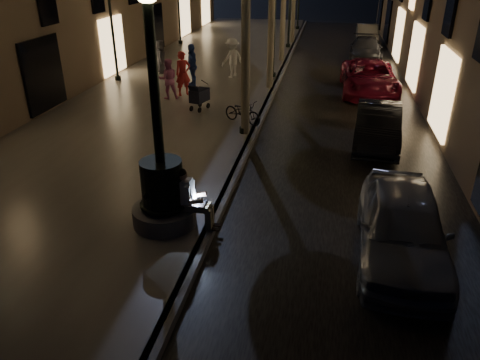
% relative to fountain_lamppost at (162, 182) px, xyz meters
% --- Properties ---
extents(ground, '(120.00, 120.00, 0.00)m').
position_rel_fountain_lamppost_xyz_m(ground, '(1.00, 13.00, -1.21)').
color(ground, black).
rests_on(ground, ground).
extents(cobble_lane, '(6.00, 45.00, 0.02)m').
position_rel_fountain_lamppost_xyz_m(cobble_lane, '(4.00, 13.00, -1.20)').
color(cobble_lane, black).
rests_on(cobble_lane, ground).
extents(promenade, '(8.00, 45.00, 0.20)m').
position_rel_fountain_lamppost_xyz_m(promenade, '(-3.00, 13.00, -1.11)').
color(promenade, slate).
rests_on(promenade, ground).
extents(curb_strip, '(0.25, 45.00, 0.20)m').
position_rel_fountain_lamppost_xyz_m(curb_strip, '(1.00, 13.00, -1.11)').
color(curb_strip, '#59595B').
rests_on(curb_strip, ground).
extents(fountain_lamppost, '(1.40, 1.40, 5.21)m').
position_rel_fountain_lamppost_xyz_m(fountain_lamppost, '(0.00, 0.00, 0.00)').
color(fountain_lamppost, '#59595B').
rests_on(fountain_lamppost, promenade).
extents(seated_man_laptop, '(1.00, 0.34, 1.37)m').
position_rel_fountain_lamppost_xyz_m(seated_man_laptop, '(0.61, 0.00, -0.29)').
color(seated_man_laptop, tan).
rests_on(seated_man_laptop, promenade).
extents(lamp_curb_a, '(0.36, 0.36, 4.81)m').
position_rel_fountain_lamppost_xyz_m(lamp_curb_a, '(0.70, 6.00, 2.02)').
color(lamp_curb_a, black).
rests_on(lamp_curb_a, promenade).
extents(lamp_curb_b, '(0.36, 0.36, 4.81)m').
position_rel_fountain_lamppost_xyz_m(lamp_curb_b, '(0.70, 14.00, 2.02)').
color(lamp_curb_b, black).
rests_on(lamp_curb_b, promenade).
extents(lamp_left_b, '(0.36, 0.36, 4.81)m').
position_rel_fountain_lamppost_xyz_m(lamp_left_b, '(-6.40, 12.00, 2.02)').
color(lamp_left_b, black).
rests_on(lamp_left_b, promenade).
extents(stroller, '(0.67, 1.10, 1.11)m').
position_rel_fountain_lamppost_xyz_m(stroller, '(-1.40, 8.20, -0.45)').
color(stroller, black).
rests_on(stroller, promenade).
extents(car_front, '(1.88, 4.28, 1.43)m').
position_rel_fountain_lamppost_xyz_m(car_front, '(5.00, -0.08, -0.49)').
color(car_front, '#95989C').
rests_on(car_front, ground).
extents(car_second, '(1.68, 4.00, 1.29)m').
position_rel_fountain_lamppost_xyz_m(car_second, '(5.00, 6.24, -0.57)').
color(car_second, black).
rests_on(car_second, ground).
extents(car_third, '(2.44, 5.04, 1.38)m').
position_rel_fountain_lamppost_xyz_m(car_third, '(5.11, 12.50, -0.52)').
color(car_third, maroon).
rests_on(car_third, ground).
extents(car_rear, '(1.92, 4.39, 1.26)m').
position_rel_fountain_lamppost_xyz_m(car_rear, '(5.35, 19.64, -0.58)').
color(car_rear, '#2D2D32').
rests_on(car_rear, ground).
extents(car_fifth, '(1.38, 3.83, 1.26)m').
position_rel_fountain_lamppost_xyz_m(car_fifth, '(5.74, 25.32, -0.58)').
color(car_fifth, '#A09F9B').
rests_on(car_fifth, ground).
extents(pedestrian_red, '(0.78, 0.74, 1.80)m').
position_rel_fountain_lamppost_xyz_m(pedestrian_red, '(-2.59, 10.10, -0.11)').
color(pedestrian_red, red).
rests_on(pedestrian_red, promenade).
extents(pedestrian_pink, '(0.96, 0.87, 1.62)m').
position_rel_fountain_lamppost_xyz_m(pedestrian_pink, '(-3.04, 9.48, -0.20)').
color(pedestrian_pink, pink).
rests_on(pedestrian_pink, promenade).
extents(pedestrian_white, '(1.28, 1.34, 1.83)m').
position_rel_fountain_lamppost_xyz_m(pedestrian_white, '(-1.21, 13.55, -0.10)').
color(pedestrian_white, silver).
rests_on(pedestrian_white, promenade).
extents(pedestrian_blue, '(0.95, 1.16, 1.85)m').
position_rel_fountain_lamppost_xyz_m(pedestrian_blue, '(-2.64, 11.63, -0.08)').
color(pedestrian_blue, navy).
rests_on(pedestrian_blue, promenade).
extents(pedestrian_dark, '(0.69, 0.88, 1.60)m').
position_rel_fountain_lamppost_xyz_m(pedestrian_dark, '(-4.85, 13.74, -0.21)').
color(pedestrian_dark, '#2E2D32').
rests_on(pedestrian_dark, promenade).
extents(bicycle, '(1.62, 1.23, 0.82)m').
position_rel_fountain_lamppost_xyz_m(bicycle, '(0.48, 6.99, -0.60)').
color(bicycle, black).
rests_on(bicycle, promenade).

